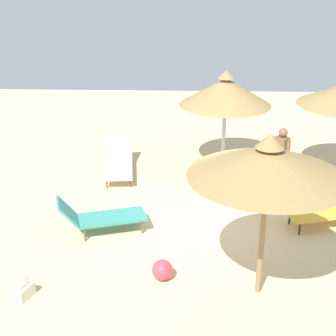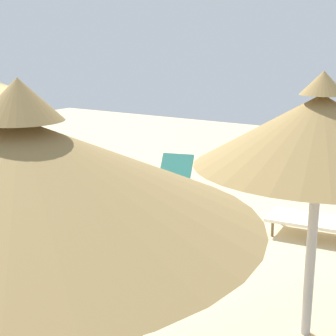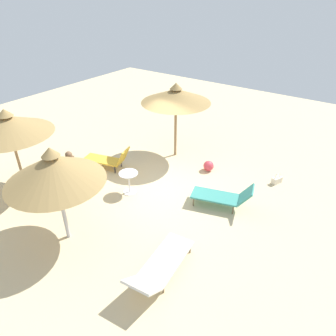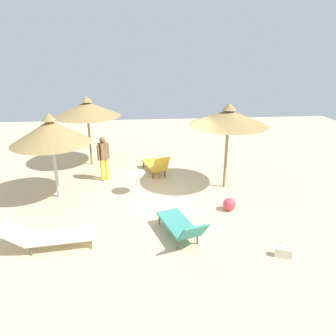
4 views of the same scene
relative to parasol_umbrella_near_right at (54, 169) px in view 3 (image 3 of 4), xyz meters
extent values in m
cube|color=beige|center=(3.49, -0.46, -2.16)|extent=(24.00, 24.00, 0.10)
cylinder|color=#B2B2B7|center=(0.00, 0.00, -1.08)|extent=(0.10, 0.10, 2.07)
cone|color=#997A47|center=(0.00, 0.00, 0.00)|extent=(2.37, 2.37, 0.69)
cone|color=#997A47|center=(0.00, 0.00, 0.45)|extent=(0.43, 0.43, 0.22)
cylinder|color=olive|center=(5.42, 0.26, -0.91)|extent=(0.10, 0.10, 2.41)
cone|color=#997A47|center=(5.42, 0.26, 0.27)|extent=(2.52, 2.52, 0.49)
cone|color=#997A47|center=(5.42, 0.26, 0.62)|extent=(0.45, 0.45, 0.22)
cylinder|color=olive|center=(0.65, 2.96, -0.92)|extent=(0.08, 0.08, 2.39)
cone|color=#997A47|center=(0.65, 2.96, 0.14)|extent=(2.55, 2.55, 0.56)
cone|color=#997A47|center=(0.65, 2.96, 0.52)|extent=(0.46, 0.46, 0.22)
cube|color=teal|center=(3.48, -2.51, -1.80)|extent=(1.01, 1.53, 0.05)
cylinder|color=brown|center=(3.05, -2.02, -1.97)|extent=(0.04, 0.04, 0.29)
cylinder|color=brown|center=(3.55, -1.87, -1.97)|extent=(0.04, 0.04, 0.29)
cylinder|color=brown|center=(3.40, -3.16, -1.97)|extent=(0.04, 0.04, 0.29)
cylinder|color=brown|center=(3.90, -3.00, -1.97)|extent=(0.04, 0.04, 0.29)
cube|color=teal|center=(3.73, -3.36, -1.54)|extent=(0.71, 0.56, 0.49)
cube|color=gold|center=(3.12, 1.87, -1.82)|extent=(0.90, 1.52, 0.05)
cylinder|color=#2D2D33|center=(2.74, 2.39, -1.98)|extent=(0.04, 0.04, 0.27)
cylinder|color=#2D2D33|center=(3.19, 2.51, -1.98)|extent=(0.04, 0.04, 0.27)
cylinder|color=#2D2D33|center=(3.05, 1.23, -1.98)|extent=(0.04, 0.04, 0.27)
cylinder|color=#2D2D33|center=(3.50, 1.35, -1.98)|extent=(0.04, 0.04, 0.27)
cube|color=gold|center=(3.34, 1.05, -1.51)|extent=(0.61, 0.45, 0.58)
cube|color=silver|center=(0.69, -2.72, -1.85)|extent=(1.65, 0.85, 0.05)
cylinder|color=brown|center=(1.32, -2.36, -2.00)|extent=(0.04, 0.04, 0.24)
cylinder|color=brown|center=(1.39, -2.93, -2.00)|extent=(0.04, 0.04, 0.24)
cylinder|color=brown|center=(0.00, -2.50, -2.00)|extent=(0.04, 0.04, 0.24)
cylinder|color=brown|center=(0.06, -3.08, -2.00)|extent=(0.04, 0.04, 0.24)
cube|color=silver|center=(-0.35, -2.83, -1.64)|extent=(0.60, 0.74, 0.42)
cylinder|color=yellow|center=(1.26, 1.22, -1.72)|extent=(0.13, 0.13, 0.79)
cylinder|color=yellow|center=(1.41, 1.34, -1.72)|extent=(0.13, 0.13, 0.79)
cube|color=brown|center=(1.34, 1.28, -1.03)|extent=(0.36, 0.35, 0.59)
sphere|color=brown|center=(1.34, 1.28, -0.63)|extent=(0.21, 0.21, 0.21)
cylinder|color=brown|center=(1.18, 1.16, -1.06)|extent=(0.09, 0.09, 0.54)
cylinder|color=brown|center=(1.49, 1.40, -1.06)|extent=(0.09, 0.09, 0.54)
cube|color=beige|center=(5.74, -3.67, -2.00)|extent=(0.40, 0.30, 0.22)
torus|color=beige|center=(5.74, -3.67, -1.84)|extent=(0.25, 0.12, 0.26)
cylinder|color=silver|center=(2.47, 0.02, -1.39)|extent=(0.60, 0.60, 0.02)
cylinder|color=silver|center=(2.47, 0.02, -1.76)|extent=(0.05, 0.05, 0.71)
cylinder|color=silver|center=(2.47, 0.02, -2.10)|extent=(0.42, 0.42, 0.02)
sphere|color=#D83F4C|center=(5.13, -1.39, -1.93)|extent=(0.37, 0.37, 0.37)
camera|label=1|loc=(12.53, -1.03, 3.14)|focal=53.40mm
camera|label=2|loc=(-1.39, 4.67, 0.79)|focal=53.96mm
camera|label=3|loc=(-3.39, -5.65, 3.66)|focal=32.68mm
camera|label=4|loc=(2.58, -9.38, 2.28)|focal=33.80mm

